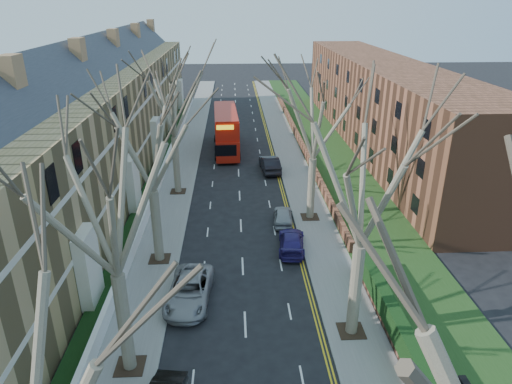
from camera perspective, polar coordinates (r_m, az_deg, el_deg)
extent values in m
cube|color=slate|center=(53.40, -8.76, 4.60)|extent=(3.00, 102.00, 0.12)
cube|color=slate|center=(53.49, 4.17, 4.84)|extent=(3.00, 102.00, 0.12)
cube|color=#9B814F|center=(46.00, -19.83, 6.94)|extent=(9.00, 78.00, 10.00)
cube|color=#2E3038|center=(44.86, -20.88, 14.30)|extent=(4.67, 78.00, 4.67)
cube|color=silver|center=(45.32, -14.17, 5.40)|extent=(0.12, 78.00, 0.35)
cube|color=silver|center=(44.43, -14.61, 9.70)|extent=(0.12, 78.00, 0.35)
cube|color=brown|center=(58.50, 15.29, 10.69)|extent=(8.00, 54.00, 10.00)
cube|color=brown|center=(57.35, 5.41, 6.59)|extent=(0.35, 54.00, 0.90)
cube|color=white|center=(45.94, -11.75, 2.05)|extent=(0.30, 78.00, 1.00)
cube|color=#1D3C15|center=(54.19, 8.92, 4.96)|extent=(6.00, 102.00, 0.06)
cylinder|color=#706250|center=(22.93, -16.14, -15.45)|extent=(0.64, 0.64, 5.25)
cube|color=#2D2116|center=(24.60, -15.44, -20.24)|extent=(1.40, 1.40, 0.05)
cylinder|color=#706250|center=(31.26, -12.31, -4.20)|extent=(0.64, 0.64, 5.07)
cube|color=#2D2116|center=(32.46, -11.94, -8.17)|extent=(1.40, 1.40, 0.05)
cylinder|color=#706250|center=(42.16, -9.92, 3.36)|extent=(0.60, 0.60, 5.25)
cube|color=#2D2116|center=(43.09, -9.69, 0.09)|extent=(1.40, 1.40, 0.05)
cylinder|color=#706250|center=(24.68, 12.29, -11.93)|extent=(0.64, 0.64, 5.25)
cube|color=#2D2116|center=(26.24, 11.80, -16.62)|extent=(1.40, 1.40, 0.05)
cylinder|color=#706250|center=(36.77, 6.93, 0.43)|extent=(0.60, 0.60, 5.07)
cube|color=#2D2116|center=(37.80, 6.75, -3.10)|extent=(1.40, 1.40, 0.05)
cube|color=#A8170C|center=(54.27, -3.73, 6.70)|extent=(3.05, 11.43, 2.27)
cube|color=#A8170C|center=(53.71, -3.79, 8.91)|extent=(3.03, 10.86, 2.06)
cube|color=black|center=(54.14, -3.75, 7.17)|extent=(3.04, 10.52, 0.93)
cube|color=black|center=(53.68, -3.80, 9.02)|extent=(3.03, 10.30, 0.93)
imported|color=gray|center=(27.89, -8.32, -12.09)|extent=(2.91, 5.52, 1.48)
imported|color=navy|center=(32.93, 4.47, -6.19)|extent=(2.29, 4.61, 1.29)
imported|color=#94979C|center=(36.66, 3.40, -2.98)|extent=(1.82, 3.84, 1.27)
imported|color=black|center=(47.65, 1.74, 3.54)|extent=(2.11, 4.99, 1.60)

